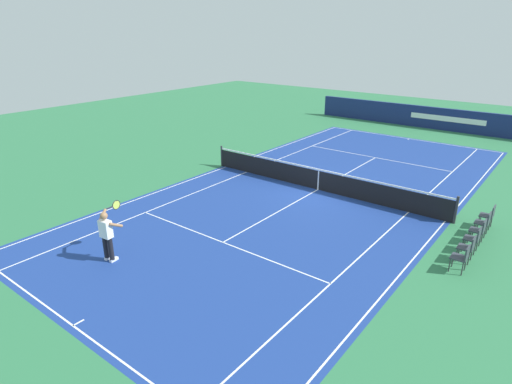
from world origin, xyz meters
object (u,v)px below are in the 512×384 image
object	(u,v)px
spectator_chair_0	(489,215)
tennis_ball	(377,187)
tennis_net	(318,179)
spectator_chair_2	(480,229)
spectator_chair_3	(474,238)
tennis_player_near	(107,233)
spectator_chair_4	(468,247)
spectator_chair_1	(484,222)
spectator_chair_5	(462,257)

from	to	relation	value
spectator_chair_0	tennis_ball	bearing A→B (deg)	-107.45
tennis_net	spectator_chair_2	distance (m)	6.95
tennis_ball	spectator_chair_3	distance (m)	6.16
tennis_player_near	spectator_chair_4	world-z (taller)	tennis_player_near
spectator_chair_2	spectator_chair_4	world-z (taller)	same
spectator_chair_1	spectator_chair_4	bearing A→B (deg)	0.00
tennis_net	tennis_player_near	bearing A→B (deg)	-12.01
tennis_net	spectator_chair_4	xyz separation A→B (m)	(2.71, 6.84, 0.03)
tennis_ball	spectator_chair_3	bearing A→B (deg)	51.74
tennis_net	spectator_chair_1	xyz separation A→B (m)	(0.42, 6.84, 0.03)
spectator_chair_0	spectator_chair_5	size ratio (longest dim) A/B	1.00
spectator_chair_5	tennis_player_near	bearing A→B (deg)	-56.01
spectator_chair_1	spectator_chair_3	distance (m)	1.52
spectator_chair_1	spectator_chair_5	distance (m)	3.05
tennis_ball	spectator_chair_4	distance (m)	6.66
tennis_player_near	spectator_chair_4	size ratio (longest dim) A/B	1.93
spectator_chair_0	spectator_chair_1	bearing A→B (deg)	0.00
spectator_chair_2	spectator_chair_3	size ratio (longest dim) A/B	1.00
tennis_net	tennis_player_near	distance (m)	9.66
tennis_ball	spectator_chair_5	distance (m)	7.20
spectator_chair_2	spectator_chair_0	bearing A→B (deg)	180.00
spectator_chair_4	tennis_player_near	bearing A→B (deg)	-52.75
spectator_chair_2	tennis_player_near	bearing A→B (deg)	-47.00
tennis_player_near	spectator_chair_3	xyz separation A→B (m)	(-7.49, 8.85, -0.41)
spectator_chair_0	spectator_chair_3	xyz separation A→B (m)	(2.29, 0.00, 0.00)
spectator_chair_3	spectator_chair_2	bearing A→B (deg)	180.00
spectator_chair_3	tennis_player_near	bearing A→B (deg)	-49.76
tennis_ball	spectator_chair_0	world-z (taller)	spectator_chair_0
spectator_chair_1	spectator_chair_3	xyz separation A→B (m)	(1.52, 0.00, 0.00)
spectator_chair_0	tennis_net	bearing A→B (deg)	-87.15
tennis_player_near	spectator_chair_2	bearing A→B (deg)	133.00
tennis_ball	spectator_chair_2	size ratio (longest dim) A/B	0.08
tennis_net	spectator_chair_1	world-z (taller)	tennis_net
tennis_player_near	tennis_ball	bearing A→B (deg)	160.35
spectator_chair_2	tennis_net	bearing A→B (deg)	-99.81
tennis_ball	spectator_chair_5	world-z (taller)	spectator_chair_5
tennis_net	spectator_chair_0	distance (m)	6.85
tennis_net	spectator_chair_0	size ratio (longest dim) A/B	13.30
tennis_player_near	spectator_chair_0	xyz separation A→B (m)	(-9.78, 8.85, -0.41)
tennis_ball	spectator_chair_2	distance (m)	5.72
tennis_player_near	spectator_chair_5	bearing A→B (deg)	123.99
tennis_player_near	tennis_ball	distance (m)	12.03
spectator_chair_2	spectator_chair_3	world-z (taller)	same
tennis_ball	spectator_chair_1	distance (m)	5.35
spectator_chair_1	spectator_chair_3	world-z (taller)	same
spectator_chair_0	spectator_chair_2	xyz separation A→B (m)	(1.52, 0.00, 0.00)
tennis_net	spectator_chair_5	xyz separation A→B (m)	(3.47, 6.84, 0.03)
tennis_ball	spectator_chair_2	world-z (taller)	spectator_chair_2
tennis_ball	spectator_chair_0	xyz separation A→B (m)	(1.52, 4.82, 0.49)
spectator_chair_3	spectator_chair_5	size ratio (longest dim) A/B	1.00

